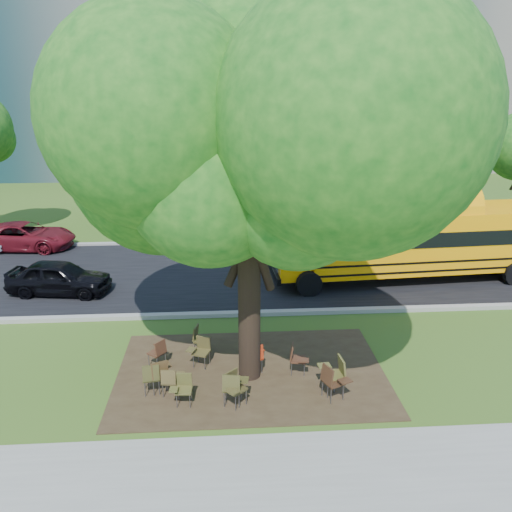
{
  "coord_description": "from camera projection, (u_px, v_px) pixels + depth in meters",
  "views": [
    {
      "loc": [
        0.37,
        -11.95,
        7.16
      ],
      "look_at": [
        1.4,
        3.6,
        1.87
      ],
      "focal_mm": 35.0,
      "sensor_mm": 36.0,
      "label": 1
    }
  ],
  "objects": [
    {
      "name": "chair_11",
      "position": [
        255.0,
        355.0,
        12.99
      ],
      "size": [
        0.58,
        0.68,
        0.85
      ],
      "rotation": [
        0.0,
        0.0,
        0.43
      ],
      "color": "#A42C11",
      "rests_on": "ground"
    },
    {
      "name": "school_bus",
      "position": [
        434.0,
        238.0,
        19.24
      ],
      "size": [
        11.57,
        3.34,
        2.79
      ],
      "rotation": [
        0.0,
        0.0,
        0.07
      ],
      "color": "#FFA008",
      "rests_on": "ground"
    },
    {
      "name": "chair_1",
      "position": [
        171.0,
        379.0,
        12.02
      ],
      "size": [
        0.55,
        0.46,
        0.78
      ],
      "rotation": [
        0.0,
        0.0,
        -0.13
      ],
      "color": "#4E4122",
      "rests_on": "ground"
    },
    {
      "name": "chair_12",
      "position": [
        296.0,
        357.0,
        12.94
      ],
      "size": [
        0.5,
        0.61,
        0.84
      ],
      "rotation": [
        0.0,
        0.0,
        4.56
      ],
      "color": "#462819",
      "rests_on": "ground"
    },
    {
      "name": "chair_3",
      "position": [
        183.0,
        386.0,
        11.73
      ],
      "size": [
        0.52,
        0.46,
        0.78
      ],
      "rotation": [
        0.0,
        0.0,
        3.09
      ],
      "color": "brown",
      "rests_on": "ground"
    },
    {
      "name": "chair_2",
      "position": [
        159.0,
        372.0,
        12.17
      ],
      "size": [
        0.62,
        0.71,
        0.9
      ],
      "rotation": [
        0.0,
        0.0,
        0.41
      ],
      "color": "#463119",
      "rests_on": "ground"
    },
    {
      "name": "chair_7",
      "position": [
        332.0,
        379.0,
        11.84
      ],
      "size": [
        0.73,
        0.63,
        0.93
      ],
      "rotation": [
        0.0,
        0.0,
        -1.16
      ],
      "color": "#3E2516",
      "rests_on": "ground"
    },
    {
      "name": "chair_4",
      "position": [
        233.0,
        385.0,
        11.63
      ],
      "size": [
        0.65,
        0.53,
        0.9
      ],
      "rotation": [
        0.0,
        0.0,
        -0.16
      ],
      "color": "#433E1D",
      "rests_on": "ground"
    },
    {
      "name": "building_right",
      "position": [
        471.0,
        27.0,
        46.94
      ],
      "size": [
        30.0,
        16.0,
        25.0
      ],
      "primitive_type": "cube",
      "color": "gray",
      "rests_on": "ground"
    },
    {
      "name": "kerb_far",
      "position": [
        217.0,
        242.0,
        24.03
      ],
      "size": [
        80.0,
        0.25,
        0.14
      ],
      "primitive_type": "cube",
      "color": "gray",
      "rests_on": "ground"
    },
    {
      "name": "chair_0",
      "position": [
        152.0,
        375.0,
        12.09
      ],
      "size": [
        0.58,
        0.59,
        0.87
      ],
      "rotation": [
        0.0,
        0.0,
        0.16
      ],
      "color": "#413E1C",
      "rests_on": "ground"
    },
    {
      "name": "asphalt_road",
      "position": [
        216.0,
        273.0,
        20.18
      ],
      "size": [
        80.0,
        8.0,
        0.04
      ],
      "primitive_type": "cube",
      "color": "black",
      "rests_on": "ground"
    },
    {
      "name": "bg_car_red",
      "position": [
        24.0,
        236.0,
        23.02
      ],
      "size": [
        4.66,
        2.46,
        1.25
      ],
      "primitive_type": "imported",
      "rotation": [
        0.0,
        0.0,
        1.48
      ],
      "color": "maroon",
      "rests_on": "ground"
    },
    {
      "name": "chair_10",
      "position": [
        200.0,
        337.0,
        13.94
      ],
      "size": [
        0.51,
        0.65,
        0.85
      ],
      "rotation": [
        0.0,
        0.0,
        -1.83
      ],
      "color": "#48431F",
      "rests_on": "ground"
    },
    {
      "name": "chair_8",
      "position": [
        158.0,
        350.0,
        13.31
      ],
      "size": [
        0.54,
        0.68,
        0.8
      ],
      "rotation": [
        0.0,
        0.0,
        0.89
      ],
      "color": "#482919",
      "rests_on": "ground"
    },
    {
      "name": "chair_6",
      "position": [
        336.0,
        371.0,
        12.13
      ],
      "size": [
        0.63,
        0.65,
        0.97
      ],
      "rotation": [
        0.0,
        0.0,
        1.68
      ],
      "color": "brown",
      "rests_on": "ground"
    },
    {
      "name": "sidewalk",
      "position": [
        209.0,
        512.0,
        8.84
      ],
      "size": [
        60.0,
        4.0,
        0.04
      ],
      "primitive_type": "cube",
      "color": "gray",
      "rests_on": "ground"
    },
    {
      "name": "main_tree",
      "position": [
        249.0,
        158.0,
        11.21
      ],
      "size": [
        7.2,
        7.2,
        9.25
      ],
      "color": "black",
      "rests_on": "ground"
    },
    {
      "name": "chair_5",
      "position": [
        233.0,
        385.0,
        11.66
      ],
      "size": [
        0.6,
        0.75,
        0.88
      ],
      "rotation": [
        0.0,
        0.0,
        3.87
      ],
      "color": "#433C1D",
      "rests_on": "ground"
    },
    {
      "name": "black_car",
      "position": [
        59.0,
        277.0,
        18.03
      ],
      "size": [
        3.82,
        1.94,
        1.25
      ],
      "primitive_type": "imported",
      "rotation": [
        0.0,
        0.0,
        1.44
      ],
      "color": "black",
      "rests_on": "ground"
    },
    {
      "name": "ground",
      "position": [
        213.0,
        364.0,
        13.57
      ],
      "size": [
        160.0,
        160.0,
        0.0
      ],
      "primitive_type": "plane",
      "color": "#37561B",
      "rests_on": "ground"
    },
    {
      "name": "chair_9",
      "position": [
        201.0,
        349.0,
        13.35
      ],
      "size": [
        0.67,
        0.52,
        0.83
      ],
      "rotation": [
        0.0,
        0.0,
        2.77
      ],
      "color": "#4D4421",
      "rests_on": "ground"
    },
    {
      "name": "bg_tree_3",
      "position": [
        370.0,
        130.0,
        25.68
      ],
      "size": [
        5.6,
        5.6,
        7.84
      ],
      "color": "black",
      "rests_on": "ground"
    },
    {
      "name": "kerb_near",
      "position": [
        215.0,
        314.0,
        16.38
      ],
      "size": [
        80.0,
        0.25,
        0.14
      ],
      "primitive_type": "cube",
      "color": "gray",
      "rests_on": "ground"
    },
    {
      "name": "building_main",
      "position": [
        124.0,
        40.0,
        43.54
      ],
      "size": [
        38.0,
        16.0,
        22.0
      ],
      "primitive_type": "cube",
      "color": "slate",
      "rests_on": "ground"
    },
    {
      "name": "dirt_patch",
      "position": [
        251.0,
        372.0,
        13.15
      ],
      "size": [
        7.0,
        4.5,
        0.03
      ],
      "primitive_type": "cube",
      "color": "#382819",
      "rests_on": "ground"
    },
    {
      "name": "bg_tree_2",
      "position": [
        123.0,
        144.0,
        27.01
      ],
      "size": [
        4.8,
        4.8,
        6.62
      ],
      "color": "black",
      "rests_on": "ground"
    }
  ]
}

